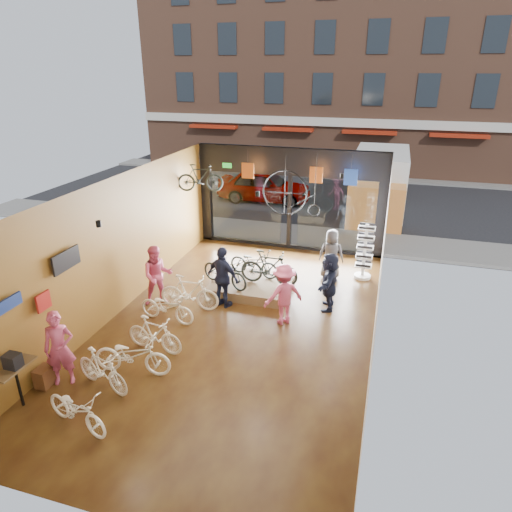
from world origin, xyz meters
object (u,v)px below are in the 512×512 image
at_px(floor_bike_4, 167,307).
at_px(customer_0, 60,348).
at_px(floor_bike_0, 77,409).
at_px(penny_farthing, 294,195).
at_px(box_truck, 379,186).
at_px(customer_4, 331,254).
at_px(hung_bike, 200,178).
at_px(floor_bike_3, 154,334).
at_px(display_bike_mid, 269,268).
at_px(floor_bike_5, 189,292).
at_px(customer_1, 158,276).
at_px(floor_bike_1, 102,370).
at_px(customer_5, 329,281).
at_px(display_platform, 251,287).
at_px(street_car, 264,186).
at_px(customer_3, 284,294).
at_px(sunglasses_rack, 365,252).
at_px(floor_bike_2, 132,355).
at_px(display_bike_left, 225,271).
at_px(customer_2, 223,277).
at_px(display_bike_right, 254,263).

bearing_deg(floor_bike_4, customer_0, 168.18).
xyz_separation_m(floor_bike_0, penny_farthing, (2.26, 8.92, 2.08)).
xyz_separation_m(box_truck, customer_4, (-1.11, -7.28, -0.59)).
bearing_deg(floor_bike_0, hung_bike, 21.64).
bearing_deg(floor_bike_3, display_bike_mid, -19.66).
relative_size(floor_bike_5, customer_1, 0.97).
xyz_separation_m(floor_bike_1, customer_5, (4.15, 4.93, 0.39)).
bearing_deg(floor_bike_3, display_platform, -12.61).
relative_size(customer_1, hung_bike, 1.14).
distance_m(street_car, customer_1, 11.51).
distance_m(floor_bike_0, customer_3, 5.73).
bearing_deg(floor_bike_3, sunglasses_rack, -31.89).
height_order(floor_bike_0, floor_bike_4, floor_bike_4).
xyz_separation_m(box_truck, floor_bike_4, (-4.98, -11.35, -0.98)).
bearing_deg(customer_1, floor_bike_3, -97.16).
relative_size(box_truck, customer_5, 4.21).
relative_size(display_platform, sunglasses_rack, 1.29).
bearing_deg(hung_bike, floor_bike_2, 173.17).
height_order(floor_bike_0, penny_farthing, penny_farthing).
height_order(display_bike_mid, hung_bike, hung_bike).
bearing_deg(floor_bike_0, floor_bike_3, 11.18).
xyz_separation_m(floor_bike_5, penny_farthing, (2.11, 4.02, 1.98)).
xyz_separation_m(display_platform, display_bike_left, (-0.69, -0.41, 0.61)).
xyz_separation_m(box_truck, display_bike_mid, (-2.76, -8.95, -0.57)).
xyz_separation_m(customer_3, sunglasses_rack, (1.85, 3.53, 0.07)).
relative_size(floor_bike_1, display_bike_left, 0.88).
xyz_separation_m(floor_bike_2, sunglasses_rack, (4.60, 6.64, 0.46)).
height_order(floor_bike_1, customer_3, customer_3).
distance_m(street_car, customer_0, 15.38).
relative_size(floor_bike_0, floor_bike_1, 1.03).
bearing_deg(floor_bike_3, customer_2, -11.00).
xyz_separation_m(display_platform, customer_4, (2.21, 1.71, 0.68)).
bearing_deg(customer_4, customer_0, 55.37).
bearing_deg(customer_3, sunglasses_rack, -156.58).
distance_m(customer_1, customer_4, 5.59).
relative_size(floor_bike_3, floor_bike_5, 0.87).
relative_size(floor_bike_1, display_bike_mid, 0.85).
bearing_deg(customer_2, customer_5, -146.19).
bearing_deg(customer_4, display_bike_right, 27.77).
height_order(box_truck, hung_bike, hung_bike).
relative_size(penny_farthing, hung_bike, 1.21).
bearing_deg(display_bike_left, customer_3, -94.84).
distance_m(floor_bike_0, display_bike_left, 6.13).
bearing_deg(floor_bike_4, customer_5, -58.12).
height_order(floor_bike_5, hung_bike, hung_bike).
relative_size(box_truck, customer_4, 4.34).
distance_m(floor_bike_0, customer_0, 1.65).
distance_m(customer_0, sunglasses_rack, 9.44).
distance_m(box_truck, floor_bike_1, 15.19).
distance_m(floor_bike_1, hung_bike, 7.94).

